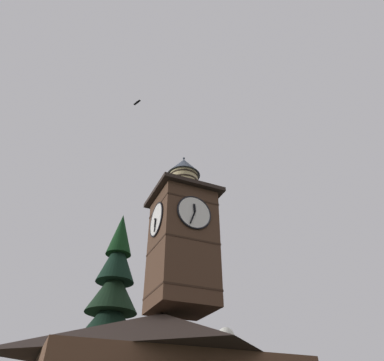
{
  "coord_description": "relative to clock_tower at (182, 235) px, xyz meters",
  "views": [
    {
      "loc": [
        5.5,
        16.02,
        1.76
      ],
      "look_at": [
        -1.99,
        -0.65,
        14.52
      ],
      "focal_mm": 32.41,
      "sensor_mm": 36.0,
      "label": 1
    }
  ],
  "objects": [
    {
      "name": "clock_tower",
      "position": [
        0.0,
        0.0,
        0.0
      ],
      "size": [
        3.9,
        3.9,
        10.02
      ],
      "color": "#4C3323",
      "rests_on": "building_main"
    },
    {
      "name": "flying_bird_high",
      "position": [
        3.33,
        -1.41,
        11.04
      ],
      "size": [
        0.42,
        0.7,
        0.12
      ],
      "color": "black"
    },
    {
      "name": "pine_tree_behind",
      "position": [
        2.17,
        -6.82,
        -4.6
      ],
      "size": [
        5.85,
        5.85,
        14.94
      ],
      "color": "#473323",
      "rests_on": "ground_plane"
    },
    {
      "name": "moon",
      "position": [
        -16.72,
        -25.14,
        0.17
      ],
      "size": [
        2.18,
        2.18,
        2.18
      ],
      "color": "silver"
    }
  ]
}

